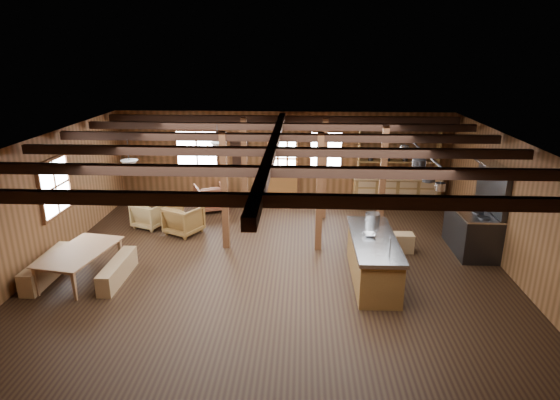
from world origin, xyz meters
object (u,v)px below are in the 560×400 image
(armchair_b, at_px, (184,220))
(armchair_c, at_px, (150,215))
(armchair_a, at_px, (210,198))
(dining_table, at_px, (83,265))
(kitchen_island, at_px, (373,259))
(commercial_range, at_px, (475,224))

(armchair_b, distance_m, armchair_c, 1.10)
(armchair_a, distance_m, armchair_c, 1.97)
(dining_table, relative_size, armchair_a, 2.12)
(armchair_c, bearing_deg, dining_table, 104.02)
(kitchen_island, height_order, dining_table, kitchen_island)
(armchair_a, bearing_deg, kitchen_island, 112.26)
(kitchen_island, relative_size, armchair_a, 2.94)
(armchair_c, bearing_deg, commercial_range, -165.50)
(commercial_range, distance_m, armchair_c, 8.18)
(armchair_b, height_order, armchair_c, armchair_b)
(dining_table, height_order, armchair_a, armchair_a)
(dining_table, height_order, armchair_b, armchair_b)
(kitchen_island, relative_size, armchair_c, 3.34)
(armchair_a, height_order, armchair_c, armchair_a)
(commercial_range, relative_size, dining_table, 1.19)
(armchair_b, bearing_deg, armchair_a, -72.12)
(kitchen_island, xyz_separation_m, dining_table, (-5.97, -0.25, -0.16))
(armchair_c, bearing_deg, armchair_b, -179.38)
(dining_table, distance_m, armchair_a, 4.78)
(commercial_range, bearing_deg, dining_table, -167.80)
(armchair_b, xyz_separation_m, armchair_c, (-1.02, 0.41, -0.03))
(commercial_range, bearing_deg, armchair_c, 171.90)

